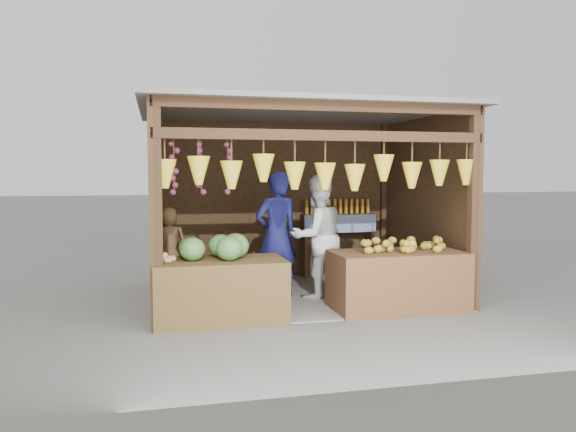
# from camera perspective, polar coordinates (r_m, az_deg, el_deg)

# --- Properties ---
(ground) EXTENTS (80.00, 80.00, 0.00)m
(ground) POSITION_cam_1_polar(r_m,az_deg,el_deg) (8.19, 0.84, -8.06)
(ground) COLOR #514F49
(ground) RESTS_ON ground
(stall_structure) EXTENTS (4.30, 3.30, 2.66)m
(stall_structure) POSITION_cam_1_polar(r_m,az_deg,el_deg) (7.95, 0.70, 3.67)
(stall_structure) COLOR slate
(stall_structure) RESTS_ON ground
(back_shelf) EXTENTS (1.25, 0.32, 1.32)m
(back_shelf) POSITION_cam_1_polar(r_m,az_deg,el_deg) (9.57, 5.09, -0.99)
(back_shelf) COLOR #382314
(back_shelf) RESTS_ON ground
(counter_left) EXTENTS (1.55, 0.85, 0.74)m
(counter_left) POSITION_cam_1_polar(r_m,az_deg,el_deg) (6.80, -6.95, -7.50)
(counter_left) COLOR #473217
(counter_left) RESTS_ON ground
(counter_right) EXTENTS (1.69, 0.85, 0.76)m
(counter_right) POSITION_cam_1_polar(r_m,az_deg,el_deg) (7.42, 11.06, -6.46)
(counter_right) COLOR #522F1B
(counter_right) RESTS_ON ground
(stool) EXTENTS (0.34, 0.34, 0.32)m
(stool) POSITION_cam_1_polar(r_m,az_deg,el_deg) (8.04, -11.89, -7.22)
(stool) COLOR black
(stool) RESTS_ON ground
(man_standing) EXTENTS (0.74, 0.59, 1.78)m
(man_standing) POSITION_cam_1_polar(r_m,az_deg,el_deg) (7.86, -1.15, -2.00)
(man_standing) COLOR #14164B
(man_standing) RESTS_ON ground
(woman_standing) EXTENTS (0.99, 0.86, 1.74)m
(woman_standing) POSITION_cam_1_polar(r_m,az_deg,el_deg) (7.93, 2.98, -2.11)
(woman_standing) COLOR silver
(woman_standing) RESTS_ON ground
(vendor_seated) EXTENTS (0.51, 0.37, 0.97)m
(vendor_seated) POSITION_cam_1_polar(r_m,az_deg,el_deg) (7.94, -11.96, -2.64)
(vendor_seated) COLOR brown
(vendor_seated) RESTS_ON stool
(melon_pile) EXTENTS (1.00, 0.50, 0.32)m
(melon_pile) POSITION_cam_1_polar(r_m,az_deg,el_deg) (6.77, -7.34, -3.01)
(melon_pile) COLOR #1C4512
(melon_pile) RESTS_ON counter_left
(tanfruit_pile) EXTENTS (0.34, 0.40, 0.13)m
(tanfruit_pile) POSITION_cam_1_polar(r_m,az_deg,el_deg) (6.66, -12.62, -4.03)
(tanfruit_pile) COLOR #AA834E
(tanfruit_pile) RESTS_ON counter_left
(mango_pile) EXTENTS (1.40, 0.64, 0.22)m
(mango_pile) POSITION_cam_1_polar(r_m,az_deg,el_deg) (7.37, 11.88, -2.69)
(mango_pile) COLOR #AE6617
(mango_pile) RESTS_ON counter_right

